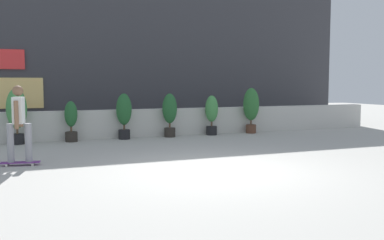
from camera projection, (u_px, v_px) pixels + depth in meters
name	position (u px, v px, depth m)	size (l,w,h in m)	color
ground_plane	(220.00, 171.00, 8.55)	(48.00, 48.00, 0.00)	#B2AFA8
planter_wall	(141.00, 123.00, 14.07)	(18.00, 0.40, 0.90)	beige
building_backdrop	(115.00, 47.00, 17.53)	(20.00, 2.08, 6.50)	#38383D
potted_plant_0	(17.00, 111.00, 12.22)	(0.57, 0.57, 1.61)	black
potted_plant_1	(71.00, 120.00, 12.80)	(0.38, 0.38, 1.22)	#2D2823
potted_plant_2	(124.00, 113.00, 13.37)	(0.48, 0.48, 1.43)	black
potted_plant_3	(170.00, 112.00, 13.93)	(0.47, 0.47, 1.42)	#2D2823
potted_plant_4	(212.00, 113.00, 14.48)	(0.43, 0.43, 1.34)	black
potted_plant_5	(251.00, 107.00, 15.03)	(0.56, 0.56, 1.59)	brown
skater_far_left	(19.00, 121.00, 9.03)	(0.82, 0.55, 1.70)	#72338C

